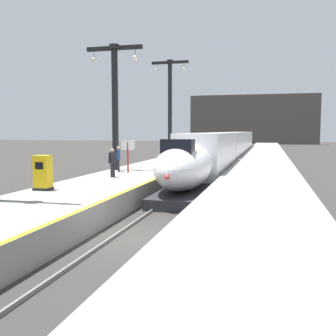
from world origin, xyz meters
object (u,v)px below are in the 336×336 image
station_column_mid (115,95)px  rolling_suitcase (167,162)px  station_column_far (170,99)px  passenger_far_waiting (119,157)px  passenger_mid_platform (112,160)px  highspeed_train_main (229,147)px  departure_info_board (128,150)px  passenger_near_edge (180,153)px  ticket_machine_yellow (43,174)px

station_column_mid → rolling_suitcase: station_column_mid is taller
station_column_far → passenger_far_waiting: bearing=-87.6°
passenger_far_waiting → rolling_suitcase: size_ratio=1.72×
rolling_suitcase → passenger_mid_platform: bearing=-98.3°
highspeed_train_main → rolling_suitcase: highspeed_train_main is taller
passenger_mid_platform → departure_info_board: departure_info_board is taller
station_column_far → rolling_suitcase: station_column_far is taller
rolling_suitcase → passenger_far_waiting: bearing=-110.7°
passenger_near_edge → ticket_machine_yellow: (-3.40, -13.72, -0.25)m
station_column_far → passenger_near_edge: bearing=-72.0°
station_column_far → ticket_machine_yellow: bearing=-89.2°
passenger_mid_platform → passenger_far_waiting: (-0.79, 2.96, 0.00)m
passenger_far_waiting → rolling_suitcase: bearing=69.3°
station_column_mid → passenger_mid_platform: (1.48, -4.16, -4.21)m
passenger_mid_platform → passenger_far_waiting: size_ratio=1.00×
passenger_far_waiting → departure_info_board: departure_info_board is taller
station_column_far → passenger_mid_platform: station_column_far is taller
rolling_suitcase → departure_info_board: bearing=-102.1°
station_column_mid → rolling_suitcase: 6.89m
station_column_far → rolling_suitcase: bearing=-76.9°
station_column_mid → ticket_machine_yellow: bearing=-87.9°
station_column_mid → ticket_machine_yellow: (0.35, -9.71, -4.46)m
station_column_far → departure_info_board: size_ratio=4.81×
ticket_machine_yellow → departure_info_board: size_ratio=0.75×
ticket_machine_yellow → station_column_mid: bearing=92.1°
passenger_mid_platform → passenger_far_waiting: bearing=105.0°
passenger_mid_platform → passenger_far_waiting: same height
station_column_far → departure_info_board: 17.77m
passenger_near_edge → departure_info_board: departure_info_board is taller
passenger_near_edge → passenger_far_waiting: size_ratio=1.00×
highspeed_train_main → passenger_near_edge: (-2.15, -15.67, 0.09)m
highspeed_train_main → ticket_machine_yellow: size_ratio=36.12×
highspeed_train_main → station_column_mid: station_column_mid is taller
rolling_suitcase → ticket_machine_yellow: (-2.33, -13.75, 0.44)m
station_column_far → passenger_near_edge: size_ratio=6.03×
highspeed_train_main → departure_info_board: highspeed_train_main is taller
rolling_suitcase → ticket_machine_yellow: size_ratio=0.61×
station_column_mid → station_column_far: 15.58m
station_column_far → passenger_far_waiting: size_ratio=6.03×
station_column_mid → highspeed_train_main: bearing=73.3°
rolling_suitcase → ticket_machine_yellow: bearing=-99.6°
departure_info_board → highspeed_train_main: bearing=78.2°
highspeed_train_main → ticket_machine_yellow: 29.91m
highspeed_train_main → station_column_far: bearing=-145.0°
ticket_machine_yellow → passenger_far_waiting: bearing=87.7°
station_column_far → departure_info_board: station_column_far is taller
passenger_near_edge → rolling_suitcase: (-1.07, 0.03, -0.69)m
highspeed_train_main → passenger_near_edge: highspeed_train_main is taller
departure_info_board → station_column_mid: bearing=133.7°
passenger_far_waiting → departure_info_board: size_ratio=0.80×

